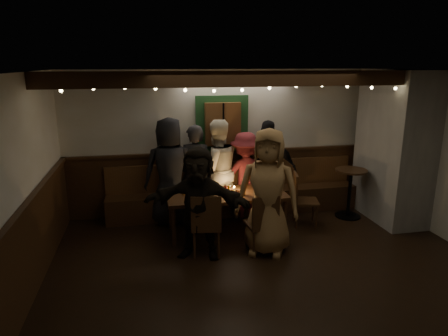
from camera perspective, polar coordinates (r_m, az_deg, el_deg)
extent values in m
cube|color=black|center=(5.52, 6.93, -14.73)|extent=(6.00, 5.00, 0.01)
cube|color=black|center=(4.81, 7.92, 13.44)|extent=(6.00, 5.00, 0.01)
cube|color=beige|center=(7.36, 1.16, 3.79)|extent=(6.00, 0.01, 2.60)
cube|color=beige|center=(4.97, -27.64, -3.41)|extent=(0.01, 5.00, 2.60)
cube|color=black|center=(7.51, 1.18, -1.88)|extent=(6.00, 0.05, 1.10)
cube|color=black|center=(5.22, -26.32, -11.25)|extent=(0.05, 5.00, 1.10)
cube|color=slate|center=(7.51, 23.12, 2.81)|extent=(0.70, 1.40, 2.60)
cube|color=black|center=(7.38, 1.59, -4.85)|extent=(4.60, 0.45, 0.45)
cube|color=brown|center=(7.41, 1.30, -0.91)|extent=(4.60, 0.06, 0.50)
cube|color=#1A4420|center=(7.20, -0.28, 6.36)|extent=(0.95, 0.04, 1.00)
cube|color=brown|center=(7.14, -0.18, 6.29)|extent=(0.64, 0.12, 0.76)
cube|color=black|center=(5.77, 4.55, 12.60)|extent=(6.00, 0.16, 0.22)
sphere|color=#FFE599|center=(5.63, -22.25, 10.19)|extent=(0.04, 0.04, 0.04)
sphere|color=#FFE599|center=(5.57, -18.16, 10.75)|extent=(0.04, 0.04, 0.04)
sphere|color=#FFE599|center=(5.54, -13.99, 11.08)|extent=(0.04, 0.04, 0.04)
sphere|color=#FFE599|center=(5.54, -9.76, 11.13)|extent=(0.04, 0.04, 0.04)
sphere|color=#FFE599|center=(5.57, -5.56, 11.02)|extent=(0.04, 0.04, 0.04)
sphere|color=#FFE599|center=(5.62, -1.43, 10.96)|extent=(0.04, 0.04, 0.04)
sphere|color=#FFE599|center=(5.71, 2.61, 11.06)|extent=(0.04, 0.04, 0.04)
sphere|color=#FFE599|center=(5.81, 6.51, 11.29)|extent=(0.04, 0.04, 0.04)
sphere|color=#FFE599|center=(5.95, 10.27, 11.45)|extent=(0.04, 0.04, 0.04)
sphere|color=#FFE599|center=(6.10, 13.83, 11.40)|extent=(0.04, 0.04, 0.04)
sphere|color=#FFE599|center=(6.28, 17.19, 11.11)|extent=(0.04, 0.04, 0.04)
sphere|color=#FFE599|center=(6.49, 20.34, 10.71)|extent=(0.04, 0.04, 0.04)
sphere|color=#FFE599|center=(6.70, 23.29, 10.41)|extent=(0.04, 0.04, 0.04)
sphere|color=#FFE599|center=(6.94, 26.07, 10.28)|extent=(0.04, 0.04, 0.04)
cube|color=black|center=(6.41, 0.35, -3.89)|extent=(1.90, 0.82, 0.05)
cylinder|color=black|center=(6.11, -7.18, -8.39)|extent=(0.06, 0.06, 0.63)
cylinder|color=black|center=(6.73, -7.62, -6.17)|extent=(0.06, 0.06, 0.63)
cylinder|color=black|center=(6.46, 8.68, -7.14)|extent=(0.06, 0.06, 0.63)
cylinder|color=black|center=(7.05, 6.83, -5.16)|extent=(0.06, 0.06, 0.63)
cylinder|color=#BF7226|center=(6.36, -5.69, -3.27)|extent=(0.06, 0.06, 0.13)
cylinder|color=#BF7226|center=(6.19, -2.42, -3.71)|extent=(0.06, 0.06, 0.13)
cylinder|color=silver|center=(6.48, -1.02, -2.84)|extent=(0.06, 0.06, 0.13)
cylinder|color=#BF7226|center=(6.32, 2.81, -3.31)|extent=(0.06, 0.06, 0.13)
cylinder|color=silver|center=(6.64, 4.49, -2.45)|extent=(0.06, 0.06, 0.13)
cylinder|color=#BF7226|center=(6.43, 7.44, -3.11)|extent=(0.06, 0.06, 0.13)
cylinder|color=white|center=(6.07, -3.59, -4.67)|extent=(0.24, 0.24, 0.01)
cube|color=#B2B2B7|center=(6.35, 0.44, -3.59)|extent=(0.14, 0.09, 0.05)
cylinder|color=#990C0C|center=(6.33, 0.20, -3.18)|extent=(0.03, 0.03, 0.14)
cylinder|color=gold|center=(6.34, 0.68, -3.15)|extent=(0.03, 0.03, 0.14)
cylinder|color=silver|center=(6.46, 1.46, -3.15)|extent=(0.05, 0.05, 0.07)
sphere|color=#FFB24C|center=(6.45, 1.46, -2.69)|extent=(0.03, 0.03, 0.03)
cube|color=black|center=(5.81, -2.56, -8.23)|extent=(0.48, 0.48, 0.04)
cube|color=black|center=(5.54, -2.56, -6.51)|extent=(0.43, 0.10, 0.48)
cylinder|color=black|center=(6.07, -0.91, -9.55)|extent=(0.04, 0.04, 0.41)
cylinder|color=black|center=(5.76, -0.77, -10.95)|extent=(0.04, 0.04, 0.41)
cylinder|color=black|center=(6.06, -4.20, -9.60)|extent=(0.04, 0.04, 0.41)
cylinder|color=black|center=(5.75, -4.25, -11.01)|extent=(0.04, 0.04, 0.41)
cube|color=black|center=(5.92, 5.25, -8.04)|extent=(0.44, 0.44, 0.04)
cube|color=black|center=(5.67, 6.00, -6.38)|extent=(0.41, 0.08, 0.46)
cylinder|color=black|center=(6.20, 6.06, -9.14)|extent=(0.03, 0.03, 0.40)
cylinder|color=black|center=(5.93, 7.30, -10.36)|extent=(0.03, 0.03, 0.40)
cylinder|color=black|center=(6.09, 3.16, -9.54)|extent=(0.03, 0.03, 0.40)
cylinder|color=black|center=(5.81, 4.27, -10.81)|extent=(0.03, 0.03, 0.40)
cube|color=black|center=(6.95, 11.58, -4.71)|extent=(0.50, 0.50, 0.04)
cube|color=black|center=(6.84, 10.15, -2.69)|extent=(0.14, 0.41, 0.47)
cylinder|color=black|center=(6.90, 13.07, -6.89)|extent=(0.04, 0.04, 0.40)
cylinder|color=black|center=(6.85, 10.31, -6.91)|extent=(0.04, 0.04, 0.40)
cylinder|color=black|center=(7.21, 12.61, -5.92)|extent=(0.04, 0.04, 0.40)
cylinder|color=black|center=(7.16, 9.97, -5.93)|extent=(0.04, 0.04, 0.40)
cylinder|color=black|center=(7.65, 17.24, -6.52)|extent=(0.45, 0.45, 0.03)
cylinder|color=black|center=(7.51, 17.48, -3.53)|extent=(0.06, 0.06, 0.87)
cylinder|color=black|center=(7.39, 17.74, -0.34)|extent=(0.55, 0.55, 0.03)
imported|color=black|center=(6.84, -7.69, -0.46)|extent=(0.90, 0.59, 1.84)
imported|color=#252529|center=(7.03, -4.12, -0.59)|extent=(0.69, 0.53, 1.69)
imported|color=beige|center=(6.99, -1.06, -0.28)|extent=(0.99, 0.85, 1.77)
imported|color=maroon|center=(7.11, 3.04, -1.03)|extent=(1.04, 0.65, 1.54)
imported|color=black|center=(7.18, 6.28, -0.11)|extent=(1.10, 0.81, 1.74)
imported|color=black|center=(5.62, -3.67, -5.01)|extent=(1.56, 0.96, 1.61)
imported|color=olive|center=(5.72, 6.24, -3.47)|extent=(1.06, 0.91, 1.84)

